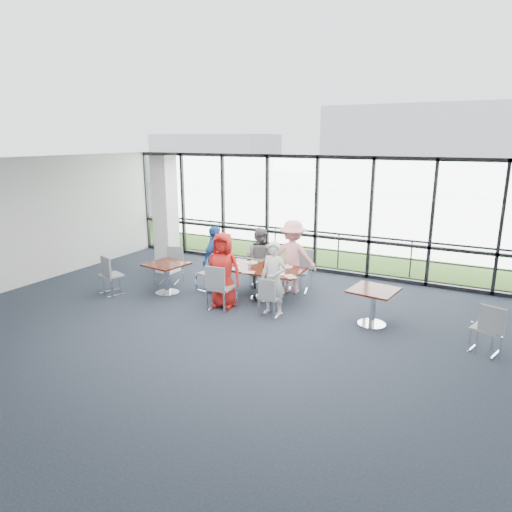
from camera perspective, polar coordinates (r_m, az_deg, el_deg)
The scene contains 41 objects.
floor at distance 8.78m, azimuth -4.52°, elevation -9.99°, with size 12.00×10.00×0.02m, color #1E242F.
ceiling at distance 8.01m, azimuth -4.98°, elevation 11.42°, with size 12.00×10.00×0.04m, color silver.
wall_left at distance 12.48m, azimuth -28.73°, elevation 3.37°, with size 0.10×10.00×3.20m, color silver.
curtain_wall_back at distance 12.66m, azimuth 7.52°, elevation 5.16°, with size 12.00×0.10×3.20m, color white.
structural_column at distance 12.71m, azimuth -11.24°, elevation 5.04°, with size 0.50×0.50×3.20m, color white.
apron at distance 17.66m, azimuth 13.04°, elevation 2.19°, with size 80.00×70.00×0.02m, color gray.
grass_strip at distance 15.77m, azimuth 11.15°, elevation 0.95°, with size 80.00×5.00×0.01m, color #2E4F17.
hangar_main at distance 38.74m, azimuth 27.97°, elevation 11.90°, with size 24.00×10.00×6.00m, color silver.
hangar_aux at distance 41.32m, azimuth -5.05°, elevation 12.15°, with size 10.00×6.00×4.00m, color silver.
guard_rail at distance 13.43m, azimuth 8.26°, elevation 0.88°, with size 0.06×0.06×12.00m, color #2D2D33.
main_table at distance 10.47m, azimuth 0.77°, elevation -2.18°, with size 1.89×1.06×0.75m.
side_table_left at distance 11.05m, azimuth -11.14°, elevation -1.49°, with size 0.97×0.97×0.75m.
side_table_right at distance 9.30m, azimuth 14.47°, elevation -4.74°, with size 0.95×0.95×0.75m.
diner_near_left at distance 9.99m, azimuth -4.12°, elevation -1.75°, with size 0.82×0.53×1.67m, color red.
diner_near_right at distance 9.52m, azimuth 2.20°, elevation -2.84°, with size 0.58×0.42×1.58m, color silver.
diner_far_left at distance 11.25m, azimuth 0.43°, elevation -0.24°, with size 0.74×0.46×1.53m, color slate.
diner_far_right at distance 10.92m, azimuth 4.60°, elevation -0.10°, with size 1.14×0.59×1.76m, color #FDA7A6.
diner_end at distance 10.98m, azimuth -5.06°, elevation -0.41°, with size 0.95×0.52×1.62m, color #2356A7.
chair_main_nl at distance 9.91m, azimuth -4.34°, elevation -3.96°, with size 0.48×0.48×0.98m, color gray, non-canonical shape.
chair_main_nr at distance 9.55m, azimuth 1.80°, elevation -5.16°, with size 0.41×0.41×0.83m, color gray, non-canonical shape.
chair_main_fl at distance 11.48m, azimuth 0.63°, elevation -1.50°, with size 0.45×0.45×0.92m, color gray, non-canonical shape.
chair_main_fr at distance 11.07m, azimuth 5.24°, elevation -2.00°, with size 0.48×0.48×0.99m, color gray, non-canonical shape.
chair_main_end at distance 11.17m, azimuth -5.91°, elevation -2.15°, with size 0.43×0.43×0.88m, color gray, non-canonical shape.
chair_spare_la at distance 11.36m, azimuth -17.67°, elevation -2.31°, with size 0.46×0.46×0.95m, color gray, non-canonical shape.
chair_spare_lb at distance 11.87m, azimuth -10.89°, elevation -1.25°, with size 0.45×0.45×0.91m, color gray, non-canonical shape.
chair_spare_r at distance 8.89m, azimuth 26.86°, elevation -8.08°, with size 0.44×0.44×0.90m, color gray, non-canonical shape.
plate_nl at distance 10.34m, azimuth -2.70°, elevation -1.61°, with size 0.25×0.25×0.01m, color white.
plate_nr at distance 9.98m, azimuth 2.80°, elevation -2.21°, with size 0.28×0.28×0.01m, color white.
plate_fl at distance 10.86m, azimuth -0.51°, elevation -0.81°, with size 0.28×0.28×0.01m, color white.
plate_fr at distance 10.51m, azimuth 3.94°, elevation -1.37°, with size 0.24×0.24×0.01m, color white.
plate_end at distance 10.76m, azimuth -2.92°, elevation -0.98°, with size 0.27×0.27×0.01m, color white.
tumbler_a at distance 10.36m, azimuth -0.81°, elevation -1.22°, with size 0.07×0.07×0.14m, color white.
tumbler_b at distance 10.19m, azimuth 1.68°, elevation -1.49°, with size 0.07×0.07×0.13m, color white.
tumbler_c at distance 10.58m, azimuth 1.57°, elevation -0.87°, with size 0.07×0.07×0.15m, color white.
tumbler_d at distance 10.63m, azimuth -2.94°, elevation -0.80°, with size 0.07×0.07×0.15m, color white.
menu_a at distance 10.09m, azimuth -0.94°, elevation -2.03°, with size 0.27×0.19×0.00m, color beige.
menu_b at distance 9.81m, azimuth 4.31°, elevation -2.57°, with size 0.31×0.22×0.00m, color beige.
menu_c at distance 10.69m, azimuth 2.47°, elevation -1.10°, with size 0.31×0.21×0.00m, color beige.
condiment_caddy at distance 10.46m, azimuth 1.37°, elevation -1.35°, with size 0.10×0.07×0.04m, color black.
ketchup_bottle at distance 10.41m, azimuth 1.03°, elevation -1.01°, with size 0.06×0.06×0.18m, color maroon.
green_bottle at distance 10.39m, azimuth 1.21°, elevation -1.00°, with size 0.05×0.05×0.20m, color #227229.
Camera 1 is at (4.32, -6.73, 3.61)m, focal length 32.00 mm.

